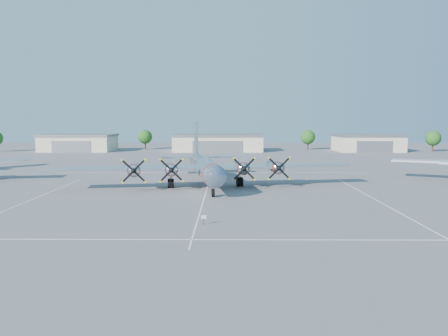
{
  "coord_description": "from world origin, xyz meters",
  "views": [
    {
      "loc": [
        3.04,
        -58.36,
        10.27
      ],
      "look_at": [
        2.54,
        4.45,
        3.2
      ],
      "focal_mm": 35.0,
      "sensor_mm": 36.0,
      "label": 1
    }
  ],
  "objects_px": {
    "hangar_east": "(367,143)",
    "tree_east": "(308,137)",
    "tree_west": "(145,137)",
    "hangar_center": "(218,143)",
    "info_placard": "(204,218)",
    "tree_far_east": "(433,138)",
    "hangar_west": "(79,143)",
    "main_bomber_b29": "(204,185)"
  },
  "relations": [
    {
      "from": "hangar_center",
      "to": "tree_west",
      "type": "distance_m",
      "value": 26.3
    },
    {
      "from": "hangar_west",
      "to": "tree_west",
      "type": "bearing_deg",
      "value": 21.89
    },
    {
      "from": "hangar_west",
      "to": "main_bomber_b29",
      "type": "height_order",
      "value": "hangar_west"
    },
    {
      "from": "hangar_west",
      "to": "hangar_center",
      "type": "relative_size",
      "value": 0.79
    },
    {
      "from": "hangar_east",
      "to": "tree_east",
      "type": "distance_m",
      "value": 19.04
    },
    {
      "from": "tree_far_east",
      "to": "main_bomber_b29",
      "type": "relative_size",
      "value": 0.15
    },
    {
      "from": "hangar_west",
      "to": "tree_east",
      "type": "relative_size",
      "value": 3.4
    },
    {
      "from": "info_placard",
      "to": "main_bomber_b29",
      "type": "bearing_deg",
      "value": 79.61
    },
    {
      "from": "hangar_center",
      "to": "info_placard",
      "type": "bearing_deg",
      "value": -89.58
    },
    {
      "from": "tree_west",
      "to": "tree_east",
      "type": "relative_size",
      "value": 1.0
    },
    {
      "from": "tree_east",
      "to": "info_placard",
      "type": "height_order",
      "value": "tree_east"
    },
    {
      "from": "hangar_east",
      "to": "tree_east",
      "type": "height_order",
      "value": "tree_east"
    },
    {
      "from": "hangar_west",
      "to": "hangar_center",
      "type": "xyz_separation_m",
      "value": [
        45.0,
        -0.0,
        -0.0
      ]
    },
    {
      "from": "info_placard",
      "to": "hangar_east",
      "type": "bearing_deg",
      "value": 51.1
    },
    {
      "from": "hangar_west",
      "to": "hangar_east",
      "type": "relative_size",
      "value": 1.1
    },
    {
      "from": "hangar_east",
      "to": "main_bomber_b29",
      "type": "height_order",
      "value": "hangar_east"
    },
    {
      "from": "info_placard",
      "to": "tree_west",
      "type": "bearing_deg",
      "value": 90.24
    },
    {
      "from": "tree_west",
      "to": "tree_east",
      "type": "distance_m",
      "value": 55.04
    },
    {
      "from": "main_bomber_b29",
      "to": "tree_far_east",
      "type": "bearing_deg",
      "value": 36.63
    },
    {
      "from": "tree_east",
      "to": "tree_far_east",
      "type": "height_order",
      "value": "same"
    },
    {
      "from": "hangar_east",
      "to": "tree_west",
      "type": "xyz_separation_m",
      "value": [
        -73.0,
        8.04,
        1.51
      ]
    },
    {
      "from": "tree_west",
      "to": "info_placard",
      "type": "distance_m",
      "value": 109.87
    },
    {
      "from": "tree_east",
      "to": "info_placard",
      "type": "xyz_separation_m",
      "value": [
        -29.27,
        -104.76,
        -3.56
      ]
    },
    {
      "from": "hangar_center",
      "to": "tree_far_east",
      "type": "xyz_separation_m",
      "value": [
        68.0,
        -1.96,
        1.51
      ]
    },
    {
      "from": "hangar_west",
      "to": "main_bomber_b29",
      "type": "distance_m",
      "value": 85.56
    },
    {
      "from": "hangar_east",
      "to": "tree_east",
      "type": "xyz_separation_m",
      "value": [
        -18.0,
        6.04,
        1.51
      ]
    },
    {
      "from": "hangar_center",
      "to": "hangar_east",
      "type": "height_order",
      "value": "same"
    },
    {
      "from": "hangar_east",
      "to": "tree_west",
      "type": "distance_m",
      "value": 73.46
    },
    {
      "from": "hangar_center",
      "to": "main_bomber_b29",
      "type": "xyz_separation_m",
      "value": [
        -0.58,
        -73.08,
        -2.71
      ]
    },
    {
      "from": "hangar_center",
      "to": "main_bomber_b29",
      "type": "bearing_deg",
      "value": -90.45
    },
    {
      "from": "hangar_west",
      "to": "tree_west",
      "type": "relative_size",
      "value": 3.4
    },
    {
      "from": "hangar_east",
      "to": "tree_west",
      "type": "bearing_deg",
      "value": 173.72
    },
    {
      "from": "hangar_east",
      "to": "info_placard",
      "type": "relative_size",
      "value": 21.88
    },
    {
      "from": "hangar_center",
      "to": "tree_east",
      "type": "height_order",
      "value": "tree_east"
    },
    {
      "from": "hangar_center",
      "to": "hangar_east",
      "type": "distance_m",
      "value": 48.0
    },
    {
      "from": "hangar_west",
      "to": "tree_east",
      "type": "bearing_deg",
      "value": 4.6
    },
    {
      "from": "hangar_west",
      "to": "tree_far_east",
      "type": "relative_size",
      "value": 3.4
    },
    {
      "from": "hangar_center",
      "to": "info_placard",
      "type": "distance_m",
      "value": 98.74
    },
    {
      "from": "tree_west",
      "to": "main_bomber_b29",
      "type": "xyz_separation_m",
      "value": [
        24.42,
        -81.11,
        -4.22
      ]
    },
    {
      "from": "tree_far_east",
      "to": "hangar_east",
      "type": "bearing_deg",
      "value": 174.39
    },
    {
      "from": "hangar_center",
      "to": "tree_east",
      "type": "relative_size",
      "value": 4.31
    },
    {
      "from": "hangar_center",
      "to": "tree_west",
      "type": "bearing_deg",
      "value": 162.18
    }
  ]
}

